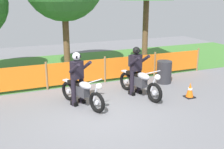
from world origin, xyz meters
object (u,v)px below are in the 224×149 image
Objects in this scene: motorcycle_lead at (82,92)px; rider_trailing at (136,68)px; rider_lead at (77,77)px; motorcycle_trailing at (140,82)px; traffic_cone at (190,90)px; spare_drum at (164,72)px.

rider_trailing reaches higher than motorcycle_lead.
motorcycle_lead is at bearing 0.57° from rider_lead.
rider_lead is at bearing -105.33° from motorcycle_trailing.
rider_trailing is at bearing 76.11° from motorcycle_lead.
motorcycle_lead is 1.14× the size of rider_lead.
traffic_cone is (3.67, -0.86, -0.66)m from rider_lead.
motorcycle_lead is 0.49m from rider_lead.
rider_trailing is at bearing -156.77° from spare_drum.
rider_lead is 3.86m from spare_drum.
rider_trailing is at bearing 147.48° from traffic_cone.
motorcycle_trailing is (2.08, 0.10, 0.02)m from motorcycle_lead.
rider_trailing is 1.99m from traffic_cone.
motorcycle_lead is 3.63× the size of traffic_cone.
motorcycle_lead is 3.66m from traffic_cone.
rider_lead is 3.19× the size of traffic_cone.
motorcycle_trailing is 2.20m from rider_lead.
motorcycle_lead is at bearing -94.03° from rider_trailing.
rider_lead is at bearing 166.85° from traffic_cone.
rider_trailing reaches higher than traffic_cone.
rider_lead is 1.00× the size of rider_trailing.
spare_drum is at bearing 87.85° from traffic_cone.
spare_drum is at bearing 79.74° from rider_lead.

